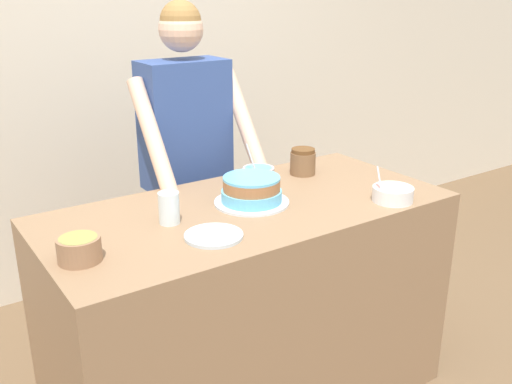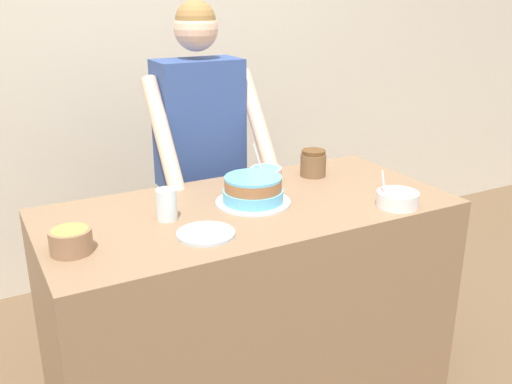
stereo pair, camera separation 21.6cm
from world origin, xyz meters
name	(u,v)px [view 2 (the right image)]	position (x,y,z in m)	size (l,w,h in m)	color
wall_back	(133,62)	(0.00, 1.83, 1.30)	(10.00, 0.05, 2.60)	beige
counter	(250,307)	(0.00, 0.38, 0.45)	(1.59, 0.75, 0.90)	#8C6B4C
person_baker	(201,145)	(0.06, 0.99, 1.00)	(0.54, 0.46, 1.66)	#2D2D38
cake	(253,191)	(0.02, 0.39, 0.96)	(0.29, 0.29, 0.11)	silver
frosting_bowl_pink	(398,198)	(0.50, 0.10, 0.94)	(0.16, 0.16, 0.14)	white
frosting_bowl_olive	(71,240)	(-0.69, 0.27, 0.95)	(0.14, 0.14, 0.08)	#936B4C
frosting_bowl_blue	(266,174)	(0.19, 0.59, 0.94)	(0.14, 0.14, 0.18)	silver
drinking_glass	(167,205)	(-0.33, 0.39, 0.96)	(0.08, 0.08, 0.12)	silver
ceramic_plate	(206,234)	(-0.26, 0.20, 0.91)	(0.20, 0.20, 0.01)	silver
stoneware_jar	(313,163)	(0.43, 0.58, 0.96)	(0.11, 0.11, 0.12)	brown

